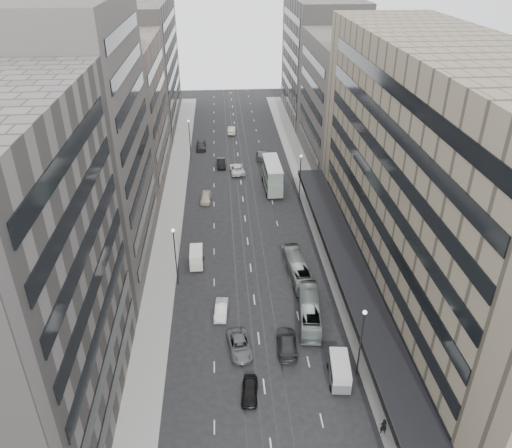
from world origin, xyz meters
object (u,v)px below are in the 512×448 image
object	(u,v)px
sedan_1	(221,310)
bus_far	(297,268)
double_decker	(272,175)
panel_van	(196,257)
vw_microbus	(340,370)
sedan_0	(250,391)
sedan_2	(240,345)
pedestrian	(383,426)
bus_near	(309,310)

from	to	relation	value
sedan_1	bus_far	bearing A→B (deg)	39.54
double_decker	panel_van	world-z (taller)	double_decker
vw_microbus	sedan_1	xyz separation A→B (m)	(-11.80, 11.22, -0.65)
sedan_0	sedan_2	xyz separation A→B (m)	(-0.69, 6.31, 0.04)
bus_far	vw_microbus	bearing A→B (deg)	91.61
pedestrian	sedan_1	bearing A→B (deg)	-50.04
bus_far	double_decker	xyz separation A→B (m)	(-0.54, 27.06, 1.48)
bus_near	vw_microbus	bearing A→B (deg)	105.83
bus_far	sedan_0	distance (m)	20.92
double_decker	sedan_1	distance (m)	35.40
double_decker	sedan_0	distance (m)	47.14
double_decker	bus_near	bearing A→B (deg)	-89.96
bus_far	panel_van	distance (m)	13.87
sedan_1	sedan_2	world-z (taller)	sedan_2
sedan_0	pedestrian	size ratio (longest dim) A/B	2.21
sedan_1	vw_microbus	bearing A→B (deg)	-38.46
double_decker	pedestrian	world-z (taller)	double_decker
bus_near	sedan_2	size ratio (longest dim) A/B	1.91
sedan_1	pedestrian	xyz separation A→B (m)	(14.33, -17.86, 0.34)
panel_van	sedan_0	xyz separation A→B (m)	(5.86, -23.19, -0.69)
bus_near	double_decker	distance (m)	35.76
sedan_0	sedan_1	distance (m)	12.84
panel_van	pedestrian	size ratio (longest dim) A/B	2.23
double_decker	sedan_2	xyz separation A→B (m)	(-7.67, -40.26, -2.11)
panel_van	pedestrian	distance (m)	33.47
bus_near	vw_microbus	distance (m)	9.61
bus_far	double_decker	world-z (taller)	double_decker
panel_van	sedan_2	bearing A→B (deg)	-73.78
bus_near	double_decker	size ratio (longest dim) A/B	1.01
double_decker	panel_van	distance (m)	26.71
bus_far	sedan_2	world-z (taller)	bus_far
pedestrian	vw_microbus	bearing A→B (deg)	-67.91
bus_near	sedan_0	xyz separation A→B (m)	(-7.70, -10.85, -0.68)
bus_near	sedan_0	bearing A→B (deg)	61.62
sedan_2	pedestrian	world-z (taller)	pedestrian
sedan_0	sedan_1	world-z (taller)	sedan_1
vw_microbus	pedestrian	bearing A→B (deg)	-62.77
bus_far	panel_van	bearing A→B (deg)	-19.01
bus_far	vw_microbus	distance (m)	18.24
double_decker	vw_microbus	size ratio (longest dim) A/B	2.06
bus_near	sedan_0	distance (m)	13.32
bus_near	sedan_2	bearing A→B (deg)	35.39
sedan_2	vw_microbus	bearing A→B (deg)	-34.10
pedestrian	panel_van	bearing A→B (deg)	-57.11
double_decker	sedan_2	bearing A→B (deg)	-101.90
sedan_2	panel_van	bearing A→B (deg)	99.58
bus_near	sedan_2	xyz separation A→B (m)	(-8.39, -4.54, -0.64)
double_decker	panel_van	bearing A→B (deg)	-119.88
vw_microbus	sedan_2	distance (m)	11.06
panel_van	pedestrian	bearing A→B (deg)	-59.12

